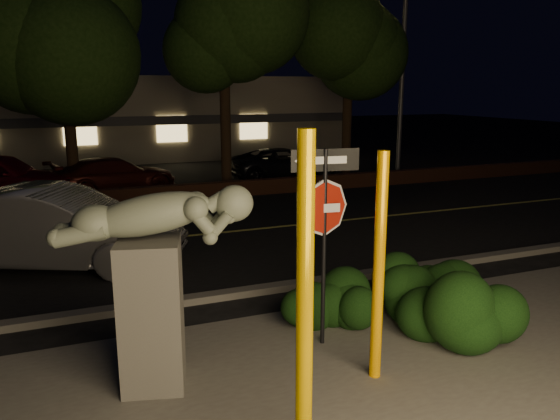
% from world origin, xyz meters
% --- Properties ---
extents(ground, '(90.00, 90.00, 0.00)m').
position_xyz_m(ground, '(0.00, 10.00, 0.00)').
color(ground, black).
rests_on(ground, ground).
extents(patio, '(14.00, 6.00, 0.02)m').
position_xyz_m(patio, '(0.00, -1.00, 0.01)').
color(patio, '#4C4944').
rests_on(patio, ground).
extents(road, '(80.00, 8.00, 0.01)m').
position_xyz_m(road, '(0.00, 7.00, 0.01)').
color(road, black).
rests_on(road, ground).
extents(lane_marking, '(80.00, 0.12, 0.00)m').
position_xyz_m(lane_marking, '(0.00, 7.00, 0.02)').
color(lane_marking, '#B0A946').
rests_on(lane_marking, road).
extents(curb, '(80.00, 0.25, 0.12)m').
position_xyz_m(curb, '(0.00, 2.90, 0.06)').
color(curb, '#4C4944').
rests_on(curb, ground).
extents(brick_wall, '(40.00, 0.35, 0.50)m').
position_xyz_m(brick_wall, '(0.00, 11.30, 0.25)').
color(brick_wall, '#482517').
rests_on(brick_wall, ground).
extents(parking_lot, '(40.00, 12.00, 0.01)m').
position_xyz_m(parking_lot, '(0.00, 17.00, 0.01)').
color(parking_lot, black).
rests_on(parking_lot, ground).
extents(building, '(22.00, 10.20, 4.00)m').
position_xyz_m(building, '(0.00, 24.99, 2.00)').
color(building, slate).
rests_on(building, ground).
extents(tree_far_b, '(5.20, 5.20, 8.41)m').
position_xyz_m(tree_far_b, '(-2.50, 13.20, 6.05)').
color(tree_far_b, black).
rests_on(tree_far_b, ground).
extents(tree_far_c, '(4.80, 4.80, 7.84)m').
position_xyz_m(tree_far_c, '(2.50, 12.80, 5.66)').
color(tree_far_c, black).
rests_on(tree_far_c, ground).
extents(tree_far_d, '(4.40, 4.40, 7.42)m').
position_xyz_m(tree_far_d, '(7.50, 13.30, 5.42)').
color(tree_far_d, black).
rests_on(tree_far_d, ground).
extents(yellow_pole_left, '(0.16, 0.16, 3.14)m').
position_xyz_m(yellow_pole_left, '(-0.91, -1.34, 1.57)').
color(yellow_pole_left, '#D9A300').
rests_on(yellow_pole_left, ground).
extents(yellow_pole_right, '(0.14, 0.14, 2.78)m').
position_xyz_m(yellow_pole_right, '(0.54, -0.25, 1.39)').
color(yellow_pole_right, '#FFA800').
rests_on(yellow_pole_right, ground).
extents(signpost, '(0.91, 0.16, 2.70)m').
position_xyz_m(signpost, '(0.33, 0.78, 1.92)').
color(signpost, black).
rests_on(signpost, ground).
extents(sculpture, '(2.24, 1.10, 2.40)m').
position_xyz_m(sculpture, '(-1.95, 0.55, 1.48)').
color(sculpture, '#4C4944').
rests_on(sculpture, ground).
extents(hedge_center, '(2.08, 1.21, 1.02)m').
position_xyz_m(hedge_center, '(0.53, 1.28, 0.51)').
color(hedge_center, black).
rests_on(hedge_center, ground).
extents(hedge_right, '(1.80, 1.18, 1.09)m').
position_xyz_m(hedge_right, '(2.35, 1.20, 0.55)').
color(hedge_right, black).
rests_on(hedge_right, ground).
extents(hedge_far_right, '(1.83, 1.46, 1.11)m').
position_xyz_m(hedge_far_right, '(2.23, 0.12, 0.55)').
color(hedge_far_right, black).
rests_on(hedge_far_right, ground).
extents(streetlight, '(1.37, 0.40, 9.09)m').
position_xyz_m(streetlight, '(9.34, 12.76, 5.41)').
color(streetlight, '#48474C').
rests_on(streetlight, ground).
extents(silver_sedan, '(5.13, 3.53, 1.60)m').
position_xyz_m(silver_sedan, '(-3.04, 5.71, 0.80)').
color(silver_sedan, '#BCBBC0').
rests_on(silver_sedan, ground).
extents(parked_car_darkred, '(4.44, 2.67, 1.20)m').
position_xyz_m(parked_car_darkred, '(-1.24, 13.31, 0.60)').
color(parked_car_darkred, '#44130F').
rests_on(parked_car_darkred, ground).
extents(parked_car_dark, '(4.33, 2.11, 1.19)m').
position_xyz_m(parked_car_dark, '(5.19, 13.97, 0.59)').
color(parked_car_dark, black).
rests_on(parked_car_dark, ground).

